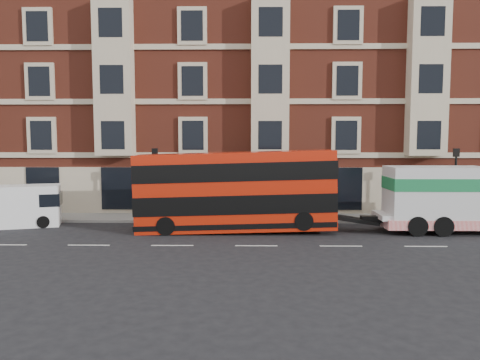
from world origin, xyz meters
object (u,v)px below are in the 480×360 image
(box_van, at_px, (18,206))
(pedestrian, at_px, (31,205))
(tow_truck, at_px, (458,198))
(double_decker_bus, at_px, (235,190))

(box_van, xyz_separation_m, pedestrian, (-0.19, 2.09, -0.23))
(pedestrian, bearing_deg, tow_truck, -11.87)
(double_decker_bus, bearing_deg, box_van, 174.22)
(box_van, distance_m, pedestrian, 2.11)
(tow_truck, relative_size, box_van, 1.75)
(tow_truck, bearing_deg, pedestrian, 172.28)
(tow_truck, distance_m, pedestrian, 25.12)
(tow_truck, height_order, pedestrian, tow_truck)
(double_decker_bus, height_order, pedestrian, double_decker_bus)
(tow_truck, distance_m, box_van, 24.73)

